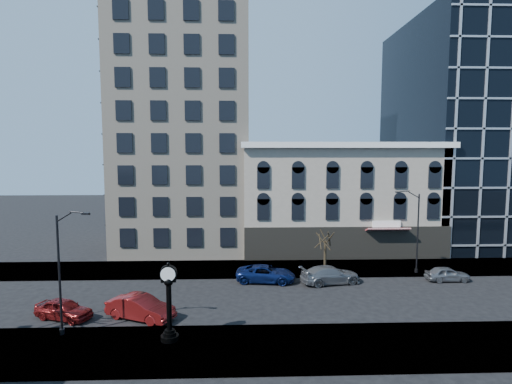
{
  "coord_description": "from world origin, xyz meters",
  "views": [
    {
      "loc": [
        0.85,
        -30.2,
        11.29
      ],
      "look_at": [
        2.0,
        4.0,
        8.0
      ],
      "focal_mm": 28.0,
      "sensor_mm": 36.0,
      "label": 1
    }
  ],
  "objects_px": {
    "street_clock": "(169,305)",
    "street_lamp_near": "(67,240)",
    "car_near_a": "(64,309)",
    "car_near_b": "(141,308)"
  },
  "relations": [
    {
      "from": "street_clock",
      "to": "car_near_b",
      "type": "height_order",
      "value": "street_clock"
    },
    {
      "from": "street_clock",
      "to": "car_near_b",
      "type": "bearing_deg",
      "value": 122.86
    },
    {
      "from": "street_clock",
      "to": "street_lamp_near",
      "type": "relative_size",
      "value": 0.6
    },
    {
      "from": "car_near_a",
      "to": "street_lamp_near",
      "type": "bearing_deg",
      "value": -129.62
    },
    {
      "from": "street_clock",
      "to": "car_near_a",
      "type": "distance_m",
      "value": 8.81
    },
    {
      "from": "street_lamp_near",
      "to": "car_near_a",
      "type": "distance_m",
      "value": 6.27
    },
    {
      "from": "street_lamp_near",
      "to": "car_near_b",
      "type": "relative_size",
      "value": 1.64
    },
    {
      "from": "street_clock",
      "to": "street_lamp_near",
      "type": "xyz_separation_m",
      "value": [
        -6.25,
        0.89,
        3.8
      ]
    },
    {
      "from": "street_clock",
      "to": "car_near_a",
      "type": "bearing_deg",
      "value": 151.09
    },
    {
      "from": "street_lamp_near",
      "to": "car_near_a",
      "type": "bearing_deg",
      "value": 130.11
    }
  ]
}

